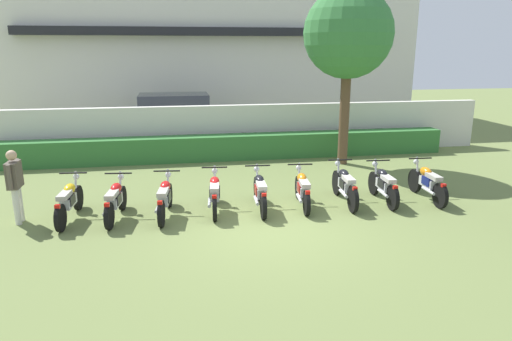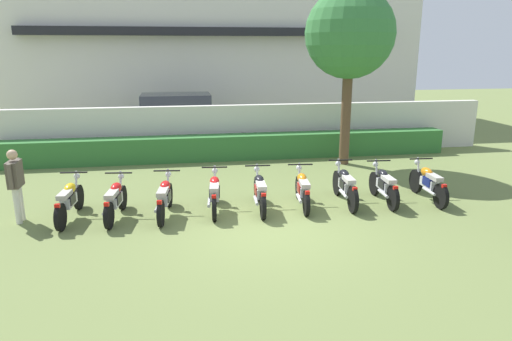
{
  "view_description": "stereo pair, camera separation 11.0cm",
  "coord_description": "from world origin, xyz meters",
  "px_view_note": "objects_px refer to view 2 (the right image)",
  "views": [
    {
      "loc": [
        -1.87,
        -8.93,
        3.66
      ],
      "look_at": [
        0.0,
        1.47,
        0.86
      ],
      "focal_mm": 32.56,
      "sensor_mm": 36.0,
      "label": 1
    },
    {
      "loc": [
        -1.76,
        -8.95,
        3.66
      ],
      "look_at": [
        0.0,
        1.47,
        0.86
      ],
      "focal_mm": 32.56,
      "sensor_mm": 36.0,
      "label": 2
    }
  ],
  "objects_px": {
    "parked_car": "(180,118)",
    "motorcycle_in_row_8": "(428,183)",
    "tree_near_inspector": "(350,35)",
    "motorcycle_in_row_4": "(260,191)",
    "inspector_person": "(16,180)",
    "motorcycle_in_row_7": "(384,185)",
    "motorcycle_in_row_1": "(115,200)",
    "motorcycle_in_row_6": "(345,185)",
    "motorcycle_in_row_3": "(215,193)",
    "motorcycle_in_row_2": "(165,197)",
    "motorcycle_in_row_0": "(69,200)",
    "motorcycle_in_row_5": "(302,189)"
  },
  "relations": [
    {
      "from": "motorcycle_in_row_4",
      "to": "motorcycle_in_row_5",
      "type": "xyz_separation_m",
      "value": [
        1.03,
        0.03,
        -0.01
      ]
    },
    {
      "from": "parked_car",
      "to": "motorcycle_in_row_2",
      "type": "height_order",
      "value": "parked_car"
    },
    {
      "from": "motorcycle_in_row_3",
      "to": "motorcycle_in_row_8",
      "type": "distance_m",
      "value": 5.25
    },
    {
      "from": "motorcycle_in_row_7",
      "to": "motorcycle_in_row_0",
      "type": "bearing_deg",
      "value": 93.1
    },
    {
      "from": "motorcycle_in_row_1",
      "to": "motorcycle_in_row_7",
      "type": "xyz_separation_m",
      "value": [
        6.28,
        0.06,
        0.01
      ]
    },
    {
      "from": "motorcycle_in_row_2",
      "to": "motorcycle_in_row_6",
      "type": "distance_m",
      "value": 4.27
    },
    {
      "from": "motorcycle_in_row_0",
      "to": "motorcycle_in_row_3",
      "type": "bearing_deg",
      "value": -85.48
    },
    {
      "from": "parked_car",
      "to": "tree_near_inspector",
      "type": "xyz_separation_m",
      "value": [
        5.17,
        -4.71,
        3.11
      ]
    },
    {
      "from": "motorcycle_in_row_0",
      "to": "motorcycle_in_row_8",
      "type": "bearing_deg",
      "value": -85.95
    },
    {
      "from": "motorcycle_in_row_3",
      "to": "motorcycle_in_row_6",
      "type": "bearing_deg",
      "value": -83.69
    },
    {
      "from": "motorcycle_in_row_4",
      "to": "inspector_person",
      "type": "relative_size",
      "value": 1.17
    },
    {
      "from": "motorcycle_in_row_4",
      "to": "motorcycle_in_row_7",
      "type": "distance_m",
      "value": 3.05
    },
    {
      "from": "motorcycle_in_row_8",
      "to": "parked_car",
      "type": "bearing_deg",
      "value": 36.81
    },
    {
      "from": "motorcycle_in_row_3",
      "to": "inspector_person",
      "type": "xyz_separation_m",
      "value": [
        -4.21,
        0.03,
        0.49
      ]
    },
    {
      "from": "motorcycle_in_row_0",
      "to": "motorcycle_in_row_7",
      "type": "xyz_separation_m",
      "value": [
        7.27,
        -0.06,
        0.01
      ]
    },
    {
      "from": "motorcycle_in_row_2",
      "to": "motorcycle_in_row_4",
      "type": "bearing_deg",
      "value": -81.03
    },
    {
      "from": "motorcycle_in_row_0",
      "to": "motorcycle_in_row_3",
      "type": "xyz_separation_m",
      "value": [
        3.17,
        -0.0,
        0.0
      ]
    },
    {
      "from": "motorcycle_in_row_7",
      "to": "motorcycle_in_row_8",
      "type": "relative_size",
      "value": 0.96
    },
    {
      "from": "tree_near_inspector",
      "to": "motorcycle_in_row_6",
      "type": "xyz_separation_m",
      "value": [
        -1.36,
        -3.81,
        -3.59
      ]
    },
    {
      "from": "motorcycle_in_row_6",
      "to": "motorcycle_in_row_7",
      "type": "relative_size",
      "value": 1.09
    },
    {
      "from": "parked_car",
      "to": "motorcycle_in_row_3",
      "type": "bearing_deg",
      "value": -85.63
    },
    {
      "from": "motorcycle_in_row_8",
      "to": "motorcycle_in_row_0",
      "type": "bearing_deg",
      "value": 91.91
    },
    {
      "from": "parked_car",
      "to": "motorcycle_in_row_1",
      "type": "relative_size",
      "value": 2.53
    },
    {
      "from": "motorcycle_in_row_0",
      "to": "motorcycle_in_row_1",
      "type": "bearing_deg",
      "value": -92.21
    },
    {
      "from": "motorcycle_in_row_0",
      "to": "motorcycle_in_row_2",
      "type": "relative_size",
      "value": 1.04
    },
    {
      "from": "parked_car",
      "to": "motorcycle_in_row_0",
      "type": "distance_m",
      "value": 8.93
    },
    {
      "from": "parked_car",
      "to": "motorcycle_in_row_8",
      "type": "bearing_deg",
      "value": -55.66
    },
    {
      "from": "motorcycle_in_row_1",
      "to": "motorcycle_in_row_7",
      "type": "relative_size",
      "value": 0.98
    },
    {
      "from": "motorcycle_in_row_2",
      "to": "motorcycle_in_row_3",
      "type": "bearing_deg",
      "value": -76.16
    },
    {
      "from": "parked_car",
      "to": "motorcycle_in_row_4",
      "type": "relative_size",
      "value": 2.42
    },
    {
      "from": "motorcycle_in_row_1",
      "to": "motorcycle_in_row_3",
      "type": "distance_m",
      "value": 2.19
    },
    {
      "from": "motorcycle_in_row_2",
      "to": "motorcycle_in_row_8",
      "type": "xyz_separation_m",
      "value": [
        6.37,
        0.05,
        0.01
      ]
    },
    {
      "from": "tree_near_inspector",
      "to": "motorcycle_in_row_3",
      "type": "height_order",
      "value": "tree_near_inspector"
    },
    {
      "from": "motorcycle_in_row_5",
      "to": "motorcycle_in_row_0",
      "type": "bearing_deg",
      "value": 96.09
    },
    {
      "from": "parked_car",
      "to": "motorcycle_in_row_2",
      "type": "relative_size",
      "value": 2.45
    },
    {
      "from": "motorcycle_in_row_1",
      "to": "motorcycle_in_row_2",
      "type": "relative_size",
      "value": 0.97
    },
    {
      "from": "motorcycle_in_row_4",
      "to": "motorcycle_in_row_0",
      "type": "bearing_deg",
      "value": 92.7
    },
    {
      "from": "motorcycle_in_row_1",
      "to": "motorcycle_in_row_8",
      "type": "distance_m",
      "value": 7.43
    },
    {
      "from": "parked_car",
      "to": "motorcycle_in_row_6",
      "type": "height_order",
      "value": "parked_car"
    },
    {
      "from": "parked_car",
      "to": "tree_near_inspector",
      "type": "bearing_deg",
      "value": -42.38
    },
    {
      "from": "motorcycle_in_row_0",
      "to": "motorcycle_in_row_4",
      "type": "xyz_separation_m",
      "value": [
        4.21,
        -0.07,
        0.01
      ]
    },
    {
      "from": "motorcycle_in_row_0",
      "to": "motorcycle_in_row_6",
      "type": "relative_size",
      "value": 0.97
    },
    {
      "from": "motorcycle_in_row_4",
      "to": "motorcycle_in_row_7",
      "type": "bearing_deg",
      "value": -86.25
    },
    {
      "from": "motorcycle_in_row_4",
      "to": "inspector_person",
      "type": "bearing_deg",
      "value": 92.65
    },
    {
      "from": "motorcycle_in_row_6",
      "to": "motorcycle_in_row_2",
      "type": "bearing_deg",
      "value": 96.46
    },
    {
      "from": "motorcycle_in_row_0",
      "to": "motorcycle_in_row_7",
      "type": "bearing_deg",
      "value": -85.87
    },
    {
      "from": "motorcycle_in_row_1",
      "to": "motorcycle_in_row_6",
      "type": "relative_size",
      "value": 0.9
    },
    {
      "from": "motorcycle_in_row_0",
      "to": "motorcycle_in_row_3",
      "type": "distance_m",
      "value": 3.17
    },
    {
      "from": "tree_near_inspector",
      "to": "motorcycle_in_row_7",
      "type": "xyz_separation_m",
      "value": [
        -0.41,
        -3.91,
        -3.6
      ]
    },
    {
      "from": "motorcycle_in_row_0",
      "to": "motorcycle_in_row_5",
      "type": "distance_m",
      "value": 5.24
    }
  ]
}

